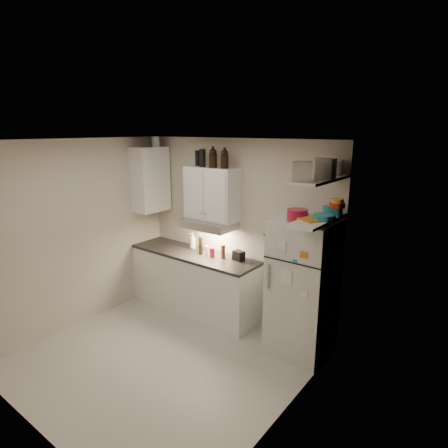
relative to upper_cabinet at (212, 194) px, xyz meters
The scene contains 36 objects.
floor 2.29m from the upper_cabinet, 77.33° to the right, with size 3.20×3.00×0.02m, color #B5B0A7.
ceiling 1.58m from the upper_cabinet, 77.33° to the right, with size 3.20×3.00×0.02m, color white.
back_wall 0.63m from the upper_cabinet, 30.26° to the left, with size 3.20×0.02×2.60m, color #BFB4A3.
left_wall 1.94m from the upper_cabinet, 134.46° to the right, with size 0.02×3.00×2.60m, color #BFB4A3.
right_wall 2.39m from the upper_cabinet, 34.95° to the right, with size 0.02×3.00×2.60m, color #BFB4A3.
base_cabinet 1.41m from the upper_cabinet, 151.63° to the right, with size 2.10×0.60×0.88m, color white.
countertop 0.97m from the upper_cabinet, 151.63° to the right, with size 2.10×0.62×0.04m, color #282522.
upper_cabinet is the anchor object (origin of this frame).
side_cabinet 1.15m from the upper_cabinet, behind, with size 0.33×0.55×1.00m, color white.
range_hood 0.44m from the upper_cabinet, 90.00° to the right, with size 0.76×0.46×0.12m, color silver.
fridge 1.84m from the upper_cabinet, ahead, with size 0.70×0.68×1.70m, color silver.
shelf_hi 1.82m from the upper_cabinet, 10.05° to the right, with size 0.30×0.95×0.03m, color white.
shelf_lo 1.78m from the upper_cabinet, 10.05° to the right, with size 0.30×0.95×0.03m, color white.
knife_strip 1.13m from the upper_cabinet, ahead, with size 0.42×0.02×0.03m, color black.
dutch_oven 1.50m from the upper_cabinet, 10.39° to the right, with size 0.23×0.23×0.14m, color #A91333.
book_stack 1.79m from the upper_cabinet, 13.49° to the right, with size 0.21×0.27×0.09m, color #BF7617.
spice_jar 1.57m from the upper_cabinet, ahead, with size 0.05×0.05×0.09m, color silver.
stock_pot 1.80m from the upper_cabinet, ahead, with size 0.24×0.24×0.17m, color silver.
tin_a 1.91m from the upper_cabinet, 11.02° to the right, with size 0.21×0.19×0.21m, color #AAAAAD.
tin_b 1.87m from the upper_cabinet, 20.60° to the right, with size 0.19×0.19×0.19m, color #AAAAAD.
bowl_teal 1.80m from the upper_cabinet, ahead, with size 0.22×0.22×0.09m, color teal.
bowl_orange 1.85m from the upper_cabinet, ahead, with size 0.18×0.18×0.05m, color red.
bowl_yellow 1.85m from the upper_cabinet, ahead, with size 0.14×0.14×0.04m, color gold.
plates 1.86m from the upper_cabinet, 10.40° to the right, with size 0.24×0.24×0.06m, color teal.
growler_a 0.52m from the upper_cabinet, 37.95° to the right, with size 0.11×0.11×0.27m, color black, non-canonical shape.
growler_b 0.57m from the upper_cabinet, ahead, with size 0.11×0.11×0.26m, color black, non-canonical shape.
thermos_a 0.52m from the upper_cabinet, 144.89° to the right, with size 0.09×0.09×0.25m, color black.
thermos_b 0.55m from the upper_cabinet, behind, with size 0.08×0.08×0.22m, color black.
side_jar 1.28m from the upper_cabinet, behind, with size 0.12×0.12×0.16m, color silver.
soap_bottle 0.86m from the upper_cabinet, behind, with size 0.11×0.11×0.28m, color white.
pepper_mill 0.84m from the upper_cabinet, 14.23° to the right, with size 0.06×0.06×0.20m, color brown.
oil_bottle 0.78m from the upper_cabinet, 160.00° to the right, with size 0.06×0.06×0.29m, color #335715.
vinegar_bottle 0.79m from the upper_cabinet, 132.48° to the right, with size 0.06×0.06×0.27m, color black.
clear_bottle 0.84m from the upper_cabinet, 94.73° to the right, with size 0.05×0.05×0.15m, color silver.
red_jar 0.84m from the upper_cabinet, 52.02° to the right, with size 0.07×0.07×0.15m, color #A91333.
caddy 0.96m from the upper_cabinet, ahead, with size 0.16×0.11×0.14m, color black.
Camera 1 is at (3.04, -2.74, 2.72)m, focal length 30.00 mm.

